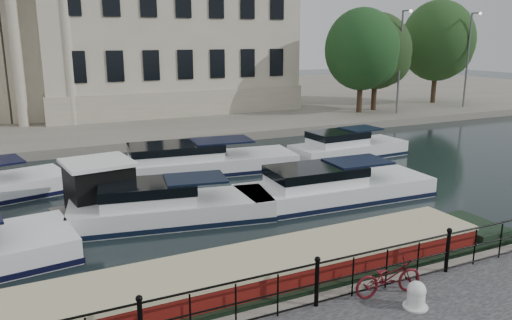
{
  "coord_description": "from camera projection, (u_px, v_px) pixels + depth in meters",
  "views": [
    {
      "loc": [
        -5.69,
        -10.96,
        6.53
      ],
      "look_at": [
        0.5,
        2.0,
        3.0
      ],
      "focal_mm": 35.0,
      "sensor_mm": 36.0,
      "label": 1
    }
  ],
  "objects": [
    {
      "name": "harbour_hut",
      "position": [
        100.0,
        191.0,
        18.66
      ],
      "size": [
        3.56,
        3.09,
        2.2
      ],
      "rotation": [
        0.0,
        0.0,
        0.13
      ],
      "color": "#6B665B",
      "rests_on": "ground_plane"
    },
    {
      "name": "far_bank",
      "position": [
        85.0,
        105.0,
        47.65
      ],
      "size": [
        120.0,
        42.0,
        0.55
      ],
      "primitive_type": "cube",
      "color": "#6B665B",
      "rests_on": "ground_plane"
    },
    {
      "name": "bicycle",
      "position": [
        388.0,
        277.0,
        11.83
      ],
      "size": [
        1.81,
        0.8,
        0.92
      ],
      "primitive_type": "imported",
      "rotation": [
        0.0,
        0.0,
        1.46
      ],
      "color": "#490D12",
      "rests_on": "near_quay"
    },
    {
      "name": "ground_plane",
      "position": [
        271.0,
        285.0,
        13.54
      ],
      "size": [
        160.0,
        160.0,
        0.0
      ],
      "primitive_type": "plane",
      "color": "black",
      "rests_on": "ground"
    },
    {
      "name": "civic_building",
      "position": [
        72.0,
        31.0,
        41.86
      ],
      "size": [
        53.55,
        31.84,
        16.85
      ],
      "color": "#ADA38C",
      "rests_on": "far_bank"
    },
    {
      "name": "cabin_cruisers",
      "position": [
        168.0,
        191.0,
        20.54
      ],
      "size": [
        27.37,
        11.34,
        1.99
      ],
      "color": "white",
      "rests_on": "ground_plane"
    },
    {
      "name": "narrowboat",
      "position": [
        255.0,
        288.0,
        12.63
      ],
      "size": [
        16.92,
        2.42,
        1.61
      ],
      "rotation": [
        0.0,
        0.0,
        0.01
      ],
      "color": "black",
      "rests_on": "ground_plane"
    },
    {
      "name": "trees",
      "position": [
        402.0,
        49.0,
        42.83
      ],
      "size": [
        16.46,
        8.43,
        9.37
      ],
      "color": "black",
      "rests_on": "far_bank"
    },
    {
      "name": "railing",
      "position": [
        317.0,
        280.0,
        11.28
      ],
      "size": [
        24.14,
        0.14,
        1.22
      ],
      "color": "black",
      "rests_on": "near_quay"
    },
    {
      "name": "mooring_bollard",
      "position": [
        416.0,
        295.0,
        11.3
      ],
      "size": [
        0.57,
        0.57,
        0.64
      ],
      "color": "silver",
      "rests_on": "near_quay"
    },
    {
      "name": "lamp_posts",
      "position": [
        436.0,
        59.0,
        41.41
      ],
      "size": [
        8.24,
        1.55,
        8.07
      ],
      "color": "#59595B",
      "rests_on": "far_bank"
    }
  ]
}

